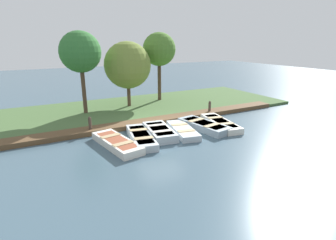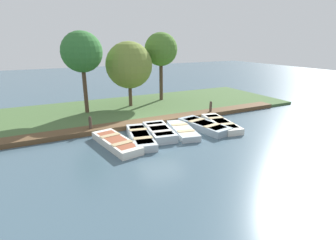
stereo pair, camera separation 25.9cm
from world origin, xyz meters
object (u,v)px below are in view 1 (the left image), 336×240
rowboat_2 (159,132)px  park_tree_far_left (80,52)px  rowboat_3 (183,130)px  rowboat_4 (204,126)px  rowboat_5 (220,123)px  rowboat_1 (141,137)px  mooring_post_near (90,125)px  park_tree_left (128,65)px  mooring_post_far (210,108)px  rowboat_0 (117,143)px  park_tree_center (159,50)px

rowboat_2 → park_tree_far_left: park_tree_far_left is taller
rowboat_3 → rowboat_4: (-0.04, 1.44, 0.03)m
rowboat_3 → rowboat_5: size_ratio=0.88×
rowboat_1 → rowboat_3: (0.06, 2.42, -0.02)m
rowboat_4 → mooring_post_near: size_ratio=3.52×
rowboat_4 → rowboat_2: bearing=-104.4°
rowboat_5 → park_tree_left: bearing=-143.9°
mooring_post_far → park_tree_far_left: size_ratio=0.18×
rowboat_0 → rowboat_5: size_ratio=0.99×
mooring_post_far → rowboat_3: bearing=-57.0°
rowboat_4 → rowboat_5: size_ratio=0.96×
park_tree_far_left → mooring_post_far: bearing=62.3°
mooring_post_far → rowboat_4: bearing=-42.7°
rowboat_5 → park_tree_far_left: bearing=-123.5°
rowboat_3 → park_tree_left: bearing=-162.6°
rowboat_1 → mooring_post_far: 6.34m
rowboat_2 → rowboat_4: (0.22, 2.72, -0.02)m
rowboat_4 → mooring_post_near: bearing=-120.7°
rowboat_0 → rowboat_1: size_ratio=1.00×
rowboat_1 → park_tree_far_left: (-6.11, -1.47, 3.95)m
rowboat_4 → rowboat_0: bearing=-98.0°
park_tree_center → park_tree_far_left: bearing=-78.6°
mooring_post_near → rowboat_5: bearing=72.0°
rowboat_5 → park_tree_far_left: 9.80m
rowboat_0 → rowboat_3: 3.75m
rowboat_4 → mooring_post_far: 3.07m
rowboat_4 → mooring_post_far: bearing=127.4°
mooring_post_far → mooring_post_near: bearing=-90.0°
rowboat_4 → park_tree_far_left: size_ratio=0.62×
rowboat_5 → mooring_post_far: bearing=168.4°
rowboat_0 → rowboat_5: rowboat_0 is taller
rowboat_2 → mooring_post_far: 5.21m
rowboat_4 → park_tree_center: (-7.39, 0.86, 3.96)m
rowboat_2 → mooring_post_near: (-2.03, -3.16, 0.27)m
rowboat_1 → park_tree_left: (-6.55, 1.79, 2.97)m
rowboat_4 → rowboat_5: (0.04, 1.16, -0.02)m
park_tree_far_left → rowboat_1: bearing=13.5°
rowboat_2 → rowboat_4: 2.73m
rowboat_1 → mooring_post_far: (-2.22, 5.93, 0.30)m
mooring_post_near → mooring_post_far: same height
rowboat_0 → rowboat_3: rowboat_0 is taller
rowboat_4 → park_tree_center: bearing=163.5°
rowboat_0 → mooring_post_near: size_ratio=3.64×
mooring_post_far → park_tree_center: 6.44m
rowboat_2 → rowboat_5: rowboat_2 is taller
rowboat_5 → mooring_post_near: 7.41m
rowboat_4 → rowboat_3: bearing=-98.4°
rowboat_0 → rowboat_5: 6.35m
rowboat_1 → rowboat_4: rowboat_4 is taller
rowboat_1 → mooring_post_far: bearing=121.4°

